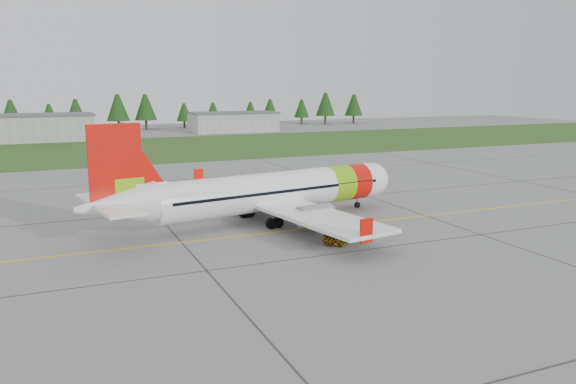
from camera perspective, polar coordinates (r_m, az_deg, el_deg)
name	(u,v)px	position (r m, az deg, el deg)	size (l,w,h in m)	color
ground	(385,247)	(46.81, 9.84, -5.56)	(320.00, 320.00, 0.00)	gray
aircraft	(269,192)	(54.31, -1.96, 0.00)	(32.90, 30.69, 10.02)	white
follow_me_car	(344,220)	(47.19, 5.68, -2.85)	(1.58, 1.34, 3.92)	#D6980B
grass_strip	(174,147)	(122.73, -11.55, 4.45)	(320.00, 50.00, 0.03)	#30561E
taxi_guideline	(339,225)	(53.43, 5.16, -3.38)	(120.00, 0.25, 0.02)	gold
hangar_west	(22,129)	(147.92, -25.40, 5.84)	(32.00, 14.00, 6.00)	#A8A8A3
hangar_east	(233,122)	(163.61, -5.58, 7.05)	(24.00, 12.00, 5.20)	#A8A8A3
treeline	(134,113)	(177.42, -15.39, 7.78)	(160.00, 8.00, 10.00)	#1C3F14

